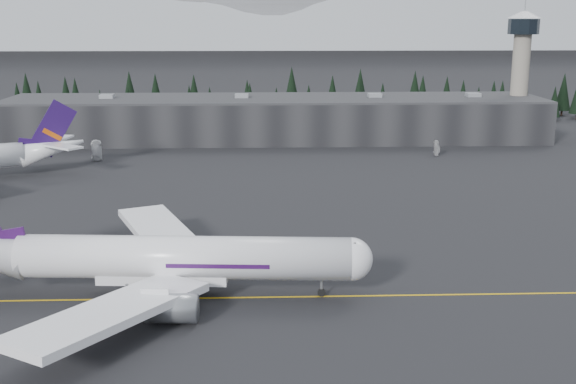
{
  "coord_description": "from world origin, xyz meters",
  "views": [
    {
      "loc": [
        -4.12,
        -91.65,
        36.29
      ],
      "look_at": [
        0.0,
        20.0,
        9.0
      ],
      "focal_mm": 45.0,
      "sensor_mm": 36.0,
      "label": 1
    }
  ],
  "objects_px": {
    "control_tower": "(521,60)",
    "gse_vehicle_b": "(437,153)",
    "terminal": "(275,118)",
    "jet_main": "(144,258)",
    "gse_vehicle_a": "(97,158)"
  },
  "relations": [
    {
      "from": "control_tower",
      "to": "gse_vehicle_b",
      "type": "bearing_deg",
      "value": -135.44
    },
    {
      "from": "terminal",
      "to": "jet_main",
      "type": "distance_m",
      "value": 126.86
    },
    {
      "from": "gse_vehicle_b",
      "to": "terminal",
      "type": "bearing_deg",
      "value": -135.22
    },
    {
      "from": "gse_vehicle_a",
      "to": "control_tower",
      "type": "bearing_deg",
      "value": 17.18
    },
    {
      "from": "terminal",
      "to": "control_tower",
      "type": "bearing_deg",
      "value": 2.29
    },
    {
      "from": "control_tower",
      "to": "gse_vehicle_a",
      "type": "distance_m",
      "value": 128.61
    },
    {
      "from": "terminal",
      "to": "jet_main",
      "type": "bearing_deg",
      "value": -99.03
    },
    {
      "from": "control_tower",
      "to": "gse_vehicle_b",
      "type": "xyz_separation_m",
      "value": [
        -32.39,
        -31.9,
        -22.68
      ]
    },
    {
      "from": "control_tower",
      "to": "terminal",
      "type": "bearing_deg",
      "value": -177.71
    },
    {
      "from": "control_tower",
      "to": "jet_main",
      "type": "height_order",
      "value": "control_tower"
    },
    {
      "from": "jet_main",
      "to": "gse_vehicle_b",
      "type": "height_order",
      "value": "jet_main"
    },
    {
      "from": "gse_vehicle_a",
      "to": "gse_vehicle_b",
      "type": "distance_m",
      "value": 89.19
    },
    {
      "from": "control_tower",
      "to": "gse_vehicle_b",
      "type": "height_order",
      "value": "control_tower"
    },
    {
      "from": "control_tower",
      "to": "gse_vehicle_a",
      "type": "relative_size",
      "value": 6.8
    },
    {
      "from": "gse_vehicle_a",
      "to": "gse_vehicle_b",
      "type": "bearing_deg",
      "value": 3.22
    }
  ]
}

